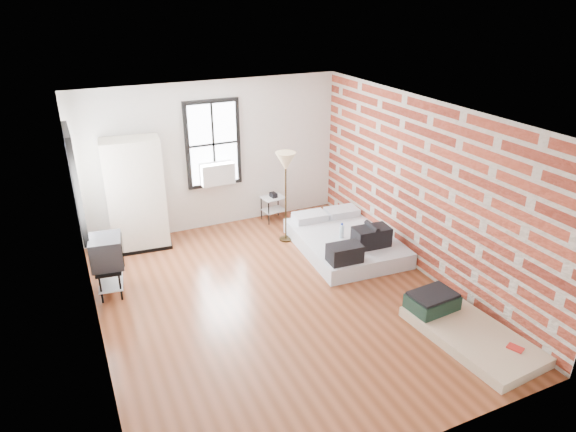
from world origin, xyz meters
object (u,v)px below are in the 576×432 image
mattress_main (346,241)px  floor_lamp (286,166)px  wardrobe (136,195)px  mattress_bare (462,327)px  side_table (273,202)px  tv_stand (107,254)px

mattress_main → floor_lamp: bearing=137.9°
wardrobe → floor_lamp: size_ratio=1.19×
mattress_bare → side_table: 4.58m
wardrobe → floor_lamp: bearing=-13.5°
floor_lamp → tv_stand: 3.30m
mattress_main → mattress_bare: size_ratio=1.19×
mattress_main → mattress_bare: 2.77m
side_table → wardrobe: bearing=-178.5°
tv_stand → wardrobe: bearing=70.9°
mattress_bare → side_table: (-0.82, 4.50, 0.27)m
side_table → tv_stand: bearing=-156.7°
tv_stand → floor_lamp: bearing=17.1°
mattress_bare → mattress_main: bearing=89.3°
side_table → mattress_main: bearing=-69.4°
mattress_bare → wardrobe: bearing=123.6°
mattress_bare → floor_lamp: bearing=100.9°
mattress_main → floor_lamp: (-0.80, 0.82, 1.26)m
floor_lamp → wardrobe: bearing=161.2°
side_table → floor_lamp: 1.40m
tv_stand → mattress_main: bearing=3.4°
wardrobe → side_table: 2.69m
mattress_bare → floor_lamp: 3.94m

